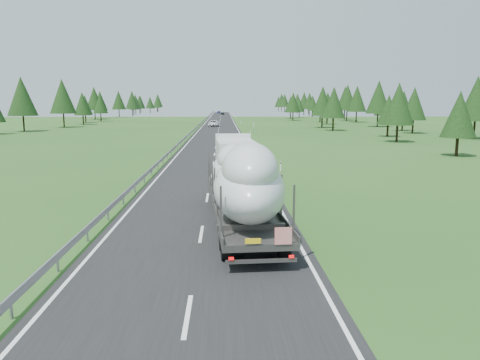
{
  "coord_description": "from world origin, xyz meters",
  "views": [
    {
      "loc": [
        1.13,
        -13.48,
        6.47
      ],
      "look_at": [
        2.04,
        12.16,
        2.2
      ],
      "focal_mm": 35.0,
      "sensor_mm": 36.0,
      "label": 1
    }
  ],
  "objects_px": {
    "distant_van": "(214,123)",
    "distant_car_dark": "(223,113)",
    "distant_car_blue": "(219,112)",
    "boat_truck": "(240,174)",
    "highway_sign": "(254,126)"
  },
  "relations": [
    {
      "from": "distant_car_dark",
      "to": "distant_car_blue",
      "type": "bearing_deg",
      "value": 99.93
    },
    {
      "from": "highway_sign",
      "to": "distant_car_dark",
      "type": "height_order",
      "value": "highway_sign"
    },
    {
      "from": "distant_car_dark",
      "to": "distant_car_blue",
      "type": "height_order",
      "value": "distant_car_blue"
    },
    {
      "from": "highway_sign",
      "to": "distant_van",
      "type": "relative_size",
      "value": 0.43
    },
    {
      "from": "highway_sign",
      "to": "distant_car_dark",
      "type": "relative_size",
      "value": 0.65
    },
    {
      "from": "highway_sign",
      "to": "boat_truck",
      "type": "relative_size",
      "value": 0.12
    },
    {
      "from": "boat_truck",
      "to": "distant_car_blue",
      "type": "relative_size",
      "value": 4.82
    },
    {
      "from": "highway_sign",
      "to": "boat_truck",
      "type": "bearing_deg",
      "value": -94.39
    },
    {
      "from": "boat_truck",
      "to": "distant_car_blue",
      "type": "distance_m",
      "value": 251.73
    },
    {
      "from": "highway_sign",
      "to": "distant_car_dark",
      "type": "distance_m",
      "value": 157.16
    },
    {
      "from": "distant_van",
      "to": "distant_car_dark",
      "type": "relative_size",
      "value": 1.51
    },
    {
      "from": "distant_car_dark",
      "to": "boat_truck",
      "type": "bearing_deg",
      "value": -84.55
    },
    {
      "from": "distant_car_dark",
      "to": "distant_car_blue",
      "type": "relative_size",
      "value": 0.9
    },
    {
      "from": "distant_van",
      "to": "highway_sign",
      "type": "bearing_deg",
      "value": -73.13
    },
    {
      "from": "highway_sign",
      "to": "boat_truck",
      "type": "xyz_separation_m",
      "value": [
        -5.16,
        -67.27,
        0.65
      ]
    }
  ]
}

